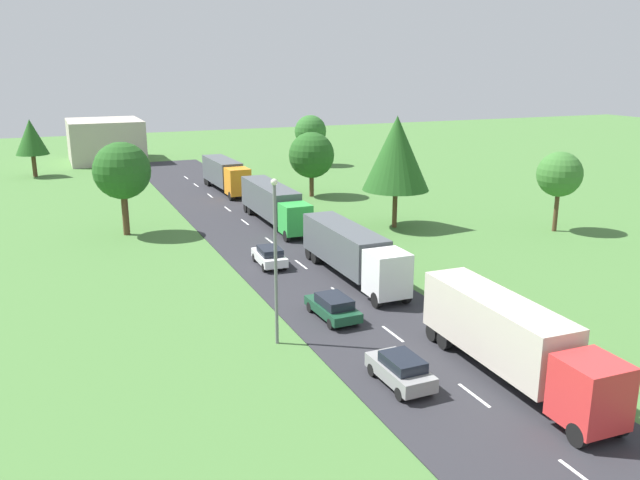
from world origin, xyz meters
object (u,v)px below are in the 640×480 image
(truck_fourth, at_px, (225,174))
(truck_third, at_px, (274,202))
(car_fourth, at_px, (269,256))
(car_third, at_px, (333,307))
(distant_building, at_px, (105,141))
(tree_oak, at_px, (396,153))
(tree_pine, at_px, (122,171))
(truck_second, at_px, (352,251))
(tree_maple, at_px, (312,155))
(tree_ash, at_px, (310,131))
(tree_elm, at_px, (560,174))
(truck_lead, at_px, (510,338))
(car_second, at_px, (401,370))
(lamppost_second, at_px, (276,255))
(tree_birch, at_px, (31,137))

(truck_fourth, bearing_deg, truck_third, -90.19)
(car_fourth, bearing_deg, car_third, -89.39)
(truck_third, distance_m, distant_building, 50.80)
(tree_oak, bearing_deg, tree_pine, 163.40)
(truck_second, distance_m, car_fourth, 6.88)
(tree_maple, bearing_deg, tree_ash, 68.07)
(truck_second, distance_m, tree_ash, 53.71)
(tree_elm, height_order, distant_building, tree_elm)
(truck_lead, distance_m, truck_third, 34.47)
(truck_third, xyz_separation_m, car_third, (-4.56, -24.08, -1.32))
(truck_third, bearing_deg, truck_lead, -89.77)
(tree_oak, bearing_deg, car_second, -118.81)
(car_second, bearing_deg, tree_pine, 103.77)
(tree_oak, bearing_deg, tree_ash, 79.39)
(lamppost_second, height_order, tree_oak, tree_oak)
(truck_second, height_order, lamppost_second, lamppost_second)
(car_fourth, distance_m, tree_ash, 50.81)
(car_second, relative_size, tree_elm, 0.54)
(tree_birch, bearing_deg, truck_second, -69.59)
(truck_lead, bearing_deg, car_second, 164.33)
(lamppost_second, height_order, tree_birch, lamppost_second)
(car_third, height_order, tree_elm, tree_elm)
(tree_birch, bearing_deg, distant_building, 47.10)
(tree_ash, bearing_deg, truck_lead, -104.28)
(tree_pine, height_order, tree_ash, tree_pine)
(truck_second, distance_m, tree_maple, 30.14)
(truck_second, bearing_deg, car_second, -107.34)
(truck_second, relative_size, tree_pine, 1.53)
(truck_lead, relative_size, truck_third, 0.90)
(truck_second, xyz_separation_m, tree_elm, (23.23, 5.07, 3.15))
(lamppost_second, bearing_deg, tree_oak, 47.31)
(tree_oak, distance_m, tree_elm, 14.80)
(tree_elm, relative_size, tree_ash, 0.98)
(distant_building, bearing_deg, tree_maple, -63.61)
(tree_birch, xyz_separation_m, tree_ash, (38.40, -5.34, -0.22))
(tree_elm, bearing_deg, truck_lead, -136.19)
(truck_second, relative_size, tree_elm, 1.74)
(car_second, distance_m, tree_oak, 32.00)
(tree_pine, height_order, tree_elm, tree_pine)
(tree_pine, bearing_deg, car_third, -70.76)
(lamppost_second, xyz_separation_m, tree_maple, (17.32, 37.15, -0.31))
(truck_lead, xyz_separation_m, tree_maple, (8.35, 45.60, 2.58))
(truck_second, bearing_deg, car_third, -123.82)
(truck_fourth, relative_size, tree_pine, 1.46)
(tree_maple, bearing_deg, truck_fourth, 141.79)
(tree_oak, relative_size, tree_ash, 1.39)
(tree_birch, distance_m, tree_elm, 67.37)
(tree_ash, bearing_deg, car_fourth, -115.77)
(tree_birch, relative_size, tree_elm, 1.05)
(car_third, height_order, distant_building, distant_building)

